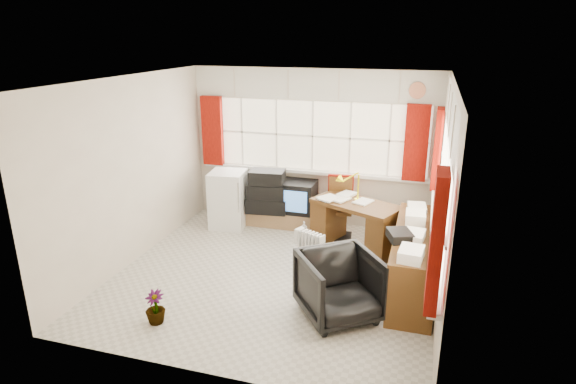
# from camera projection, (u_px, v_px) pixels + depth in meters

# --- Properties ---
(ground) EXTENTS (4.00, 4.00, 0.00)m
(ground) POSITION_uv_depth(u_px,v_px,m) (275.00, 275.00, 6.29)
(ground) COLOR beige
(ground) RESTS_ON ground
(room_walls) EXTENTS (4.00, 4.00, 4.00)m
(room_walls) POSITION_uv_depth(u_px,v_px,m) (274.00, 164.00, 5.81)
(room_walls) COLOR beige
(room_walls) RESTS_ON ground
(window_back) EXTENTS (3.70, 0.12, 3.60)m
(window_back) POSITION_uv_depth(u_px,v_px,m) (312.00, 167.00, 7.76)
(window_back) COLOR #FFEFC9
(window_back) RESTS_ON room_walls
(window_right) EXTENTS (0.12, 3.70, 3.60)m
(window_right) POSITION_uv_depth(u_px,v_px,m) (437.00, 224.00, 5.46)
(window_right) COLOR #FFEFC9
(window_right) RESTS_ON room_walls
(curtains) EXTENTS (3.83, 3.83, 1.15)m
(curtains) POSITION_uv_depth(u_px,v_px,m) (361.00, 155.00, 6.42)
(curtains) COLOR #931308
(curtains) RESTS_ON room_walls
(overhead_cabinets) EXTENTS (3.98, 3.98, 0.48)m
(overhead_cabinets) POSITION_uv_depth(u_px,v_px,m) (369.00, 95.00, 6.20)
(overhead_cabinets) COLOR silver
(overhead_cabinets) RESTS_ON room_walls
(desk) EXTENTS (1.37, 1.06, 0.75)m
(desk) POSITION_uv_depth(u_px,v_px,m) (355.00, 223.00, 6.94)
(desk) COLOR #5A3515
(desk) RESTS_ON ground
(desk_lamp) EXTENTS (0.17, 0.16, 0.42)m
(desk_lamp) POSITION_uv_depth(u_px,v_px,m) (358.00, 181.00, 6.85)
(desk_lamp) COLOR #FFF50A
(desk_lamp) RESTS_ON desk
(task_chair) EXTENTS (0.44, 0.46, 0.96)m
(task_chair) POSITION_uv_depth(u_px,v_px,m) (340.00, 205.00, 7.36)
(task_chair) COLOR black
(task_chair) RESTS_ON ground
(office_chair) EXTENTS (1.12, 1.13, 0.74)m
(office_chair) POSITION_uv_depth(u_px,v_px,m) (339.00, 286.00, 5.27)
(office_chair) COLOR black
(office_chair) RESTS_ON ground
(radiator) EXTENTS (0.41, 0.29, 0.57)m
(radiator) POSITION_uv_depth(u_px,v_px,m) (311.00, 256.00, 6.30)
(radiator) COLOR white
(radiator) RESTS_ON ground
(credenza) EXTENTS (0.50, 2.00, 0.85)m
(credenza) POSITION_uv_depth(u_px,v_px,m) (414.00, 258.00, 5.88)
(credenza) COLOR #5A3515
(credenza) RESTS_ON ground
(file_tray) EXTENTS (0.35, 0.39, 0.11)m
(file_tray) POSITION_uv_depth(u_px,v_px,m) (400.00, 236.00, 5.51)
(file_tray) COLOR black
(file_tray) RESTS_ON credenza
(tv_bench) EXTENTS (1.40, 0.50, 0.25)m
(tv_bench) POSITION_uv_depth(u_px,v_px,m) (275.00, 216.00, 7.96)
(tv_bench) COLOR #A77F53
(tv_bench) RESTS_ON ground
(crt_tv) EXTENTS (0.55, 0.52, 0.50)m
(crt_tv) POSITION_uv_depth(u_px,v_px,m) (298.00, 197.00, 7.75)
(crt_tv) COLOR black
(crt_tv) RESTS_ON tv_bench
(hifi_stack) EXTENTS (0.70, 0.49, 0.69)m
(hifi_stack) POSITION_uv_depth(u_px,v_px,m) (267.00, 192.00, 7.73)
(hifi_stack) COLOR black
(hifi_stack) RESTS_ON tv_bench
(mini_fridge) EXTENTS (0.60, 0.60, 0.92)m
(mini_fridge) POSITION_uv_depth(u_px,v_px,m) (228.00, 199.00, 7.75)
(mini_fridge) COLOR white
(mini_fridge) RESTS_ON ground
(spray_bottle_a) EXTENTS (0.15, 0.15, 0.29)m
(spray_bottle_a) POSITION_uv_depth(u_px,v_px,m) (304.00, 230.00, 7.33)
(spray_bottle_a) COLOR silver
(spray_bottle_a) RESTS_ON ground
(spray_bottle_b) EXTENTS (0.13, 0.13, 0.20)m
(spray_bottle_b) POSITION_uv_depth(u_px,v_px,m) (284.00, 221.00, 7.84)
(spray_bottle_b) COLOR #8CD0C9
(spray_bottle_b) RESTS_ON ground
(flower_vase) EXTENTS (0.23, 0.23, 0.38)m
(flower_vase) POSITION_uv_depth(u_px,v_px,m) (155.00, 307.00, 5.20)
(flower_vase) COLOR black
(flower_vase) RESTS_ON ground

